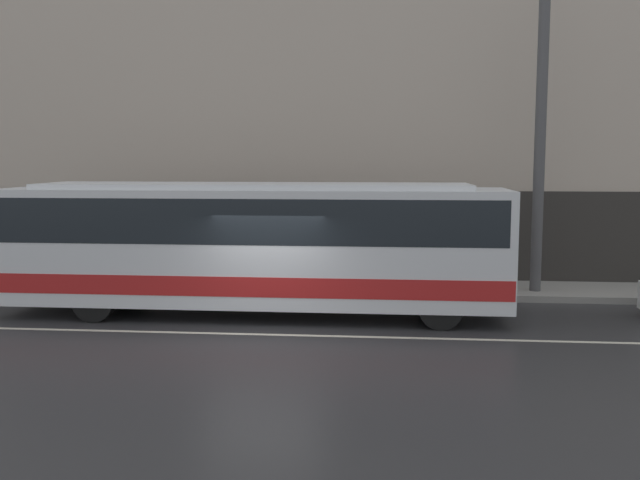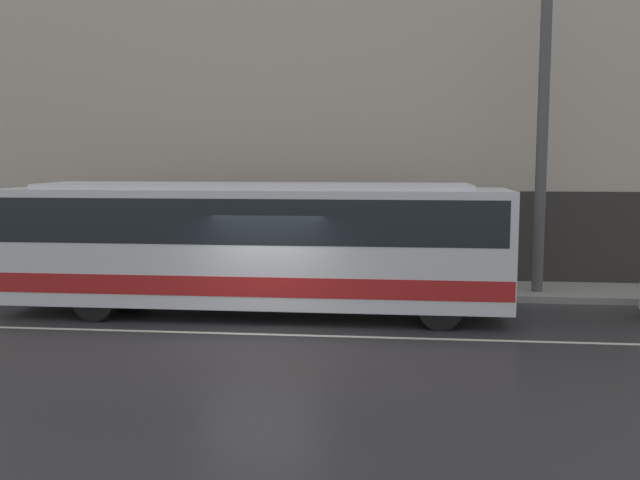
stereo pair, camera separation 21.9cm
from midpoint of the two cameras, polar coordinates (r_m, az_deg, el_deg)
ground_plane at (r=15.40m, az=-4.95°, el=-7.55°), size 60.00×60.00×0.00m
sidewalk at (r=20.43m, az=-2.31°, el=-3.78°), size 60.00×2.45×0.18m
building_facade at (r=21.57m, az=-1.88°, el=12.36°), size 60.00×0.35×12.28m
lane_stripe at (r=15.40m, az=-4.95°, el=-7.53°), size 54.00×0.14×0.01m
transit_bus at (r=17.05m, az=-5.64°, el=-0.10°), size 11.91×2.52×3.16m
utility_pole_near at (r=19.91m, az=16.90°, el=7.98°), size 0.29×0.29×8.33m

